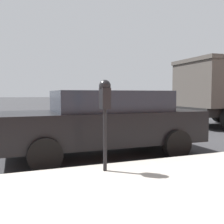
% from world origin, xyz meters
% --- Properties ---
extents(ground_plane, '(220.00, 220.00, 0.00)m').
position_xyz_m(ground_plane, '(0.00, 0.00, 0.00)').
color(ground_plane, '#333335').
extents(parking_meter, '(0.21, 0.19, 1.48)m').
position_xyz_m(parking_meter, '(-2.60, -0.84, 1.30)').
color(parking_meter, black).
rests_on(parking_meter, sidewalk).
extents(car_black, '(1.99, 4.55, 1.49)m').
position_xyz_m(car_black, '(-0.88, -1.43, 0.79)').
color(car_black, black).
rests_on(car_black, ground_plane).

